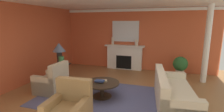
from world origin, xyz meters
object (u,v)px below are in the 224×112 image
object	(u,v)px
fireplace	(124,58)
vase_mantel_right	(137,43)
armchair_near_window	(52,83)
side_table	(60,72)
vase_mantel_left	(113,41)
sofa	(172,94)
mantel_mirror	(125,31)
coffee_table	(102,86)
table_lamp	(59,49)
vase_on_side_table	(61,61)
potted_plant	(180,65)
armchair_facing_fireplace	(69,112)

from	to	relation	value
fireplace	vase_mantel_right	bearing A→B (deg)	-5.11
armchair_near_window	side_table	distance (m)	0.79
vase_mantel_left	fireplace	bearing A→B (deg)	5.11
sofa	mantel_mirror	bearing A→B (deg)	122.62
armchair_near_window	coffee_table	distance (m)	1.60
table_lamp	vase_on_side_table	bearing A→B (deg)	-38.66
fireplace	potted_plant	bearing A→B (deg)	-12.56
mantel_mirror	vase_mantel_left	xyz separation A→B (m)	(-0.55, -0.17, -0.44)
mantel_mirror	vase_mantel_left	distance (m)	0.72
coffee_table	vase_mantel_right	world-z (taller)	vase_mantel_right
mantel_mirror	potted_plant	distance (m)	2.75
armchair_near_window	mantel_mirror	bearing A→B (deg)	66.21
side_table	table_lamp	world-z (taller)	table_lamp
vase_mantel_left	armchair_near_window	bearing A→B (deg)	-106.37
vase_mantel_left	potted_plant	distance (m)	3.07
side_table	vase_mantel_left	xyz separation A→B (m)	(1.16, 2.47, 0.90)
armchair_facing_fireplace	vase_mantel_left	world-z (taller)	vase_mantel_left
sofa	vase_on_side_table	distance (m)	3.64
coffee_table	vase_mantel_left	bearing A→B (deg)	101.81
vase_on_side_table	mantel_mirror	bearing A→B (deg)	60.54
coffee_table	side_table	size ratio (longest dim) A/B	1.43
fireplace	coffee_table	distance (m)	3.14
fireplace	potted_plant	distance (m)	2.43
vase_mantel_left	mantel_mirror	bearing A→B (deg)	17.18
armchair_facing_fireplace	table_lamp	bearing A→B (deg)	127.92
fireplace	side_table	world-z (taller)	fireplace
armchair_near_window	armchair_facing_fireplace	world-z (taller)	same
armchair_facing_fireplace	vase_mantel_right	xyz separation A→B (m)	(0.62, 4.59, 0.95)
sofa	armchair_facing_fireplace	bearing A→B (deg)	-142.47
table_lamp	vase_mantel_right	distance (m)	3.35
mantel_mirror	coffee_table	bearing A→B (deg)	-88.34
armchair_facing_fireplace	vase_mantel_right	world-z (taller)	vase_mantel_right
mantel_mirror	table_lamp	size ratio (longest dim) A/B	1.64
sofa	coffee_table	size ratio (longest dim) A/B	2.19
armchair_near_window	armchair_facing_fireplace	xyz separation A→B (m)	(1.43, -1.36, 0.00)
armchair_near_window	vase_mantel_left	size ratio (longest dim) A/B	2.72
armchair_facing_fireplace	table_lamp	distance (m)	2.83
fireplace	armchair_near_window	bearing A→B (deg)	-114.57
vase_on_side_table	vase_mantel_left	xyz separation A→B (m)	(1.01, 2.59, 0.44)
mantel_mirror	vase_mantel_right	xyz separation A→B (m)	(0.55, -0.17, -0.48)
armchair_near_window	vase_mantel_right	size ratio (longest dim) A/B	3.62
coffee_table	fireplace	bearing A→B (deg)	91.72
vase_mantel_left	vase_mantel_right	bearing A→B (deg)	0.00
vase_mantel_right	vase_mantel_left	distance (m)	1.10
armchair_facing_fireplace	table_lamp	xyz separation A→B (m)	(-1.65, 2.11, 0.92)
side_table	potted_plant	bearing A→B (deg)	26.06
side_table	vase_on_side_table	bearing A→B (deg)	-38.66
vase_mantel_left	potted_plant	world-z (taller)	vase_mantel_left
armchair_facing_fireplace	coffee_table	xyz separation A→B (m)	(0.16, 1.51, 0.03)
vase_mantel_right	potted_plant	distance (m)	2.03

